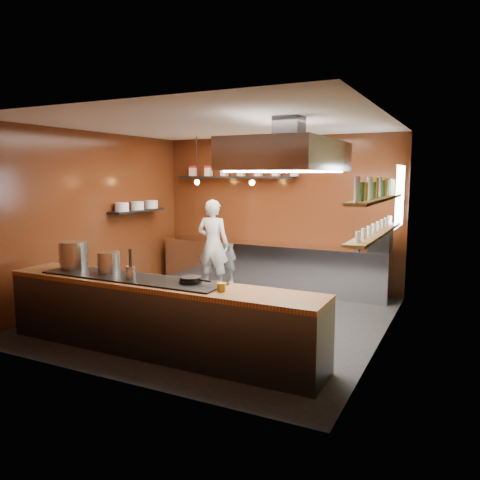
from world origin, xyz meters
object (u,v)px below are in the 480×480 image
Objects in this scene: chef at (213,244)px; stockpot_large at (74,255)px; stockpot_small at (109,262)px; espresso_machine at (380,242)px; extractor_hood at (289,155)px.

stockpot_large is at bearing 75.32° from chef.
stockpot_large is 0.22× the size of chef.
espresso_machine reaches higher than stockpot_small.
extractor_hood reaches higher than stockpot_large.
stockpot_small is 0.82× the size of espresso_machine.
stockpot_small is 4.65m from espresso_machine.
espresso_machine is 0.21× the size of chef.
extractor_hood is 5.09× the size of stockpot_large.
extractor_hood reaches higher than stockpot_small.
extractor_hood is at bearing 132.14° from chef.
stockpot_small is 3.18m from chef.
espresso_machine is at bearing 50.93° from stockpot_small.
espresso_machine is (0.80, 2.50, -1.42)m from extractor_hood.
extractor_hood is 3.49m from chef.
chef is (-2.32, 2.05, -1.62)m from extractor_hood.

